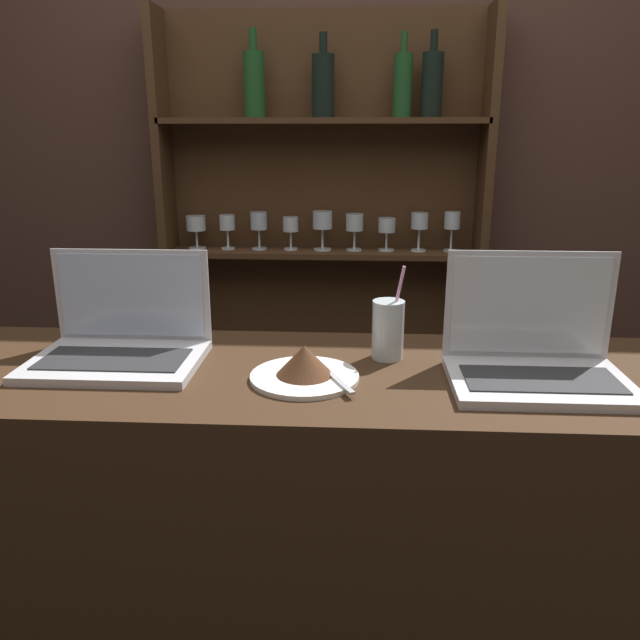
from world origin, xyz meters
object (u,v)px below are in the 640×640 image
(laptop_near, at_px, (121,339))
(cake_plate, at_px, (305,367))
(water_glass, at_px, (388,329))
(laptop_far, at_px, (535,353))

(laptop_near, relative_size, cake_plate, 1.61)
(laptop_near, bearing_deg, water_glass, 4.17)
(laptop_near, relative_size, water_glass, 1.72)
(cake_plate, height_order, water_glass, water_glass)
(laptop_far, distance_m, water_glass, 0.30)
(laptop_near, height_order, water_glass, laptop_near)
(laptop_far, bearing_deg, water_glass, 160.22)
(laptop_far, relative_size, cake_plate, 1.57)
(cake_plate, bearing_deg, laptop_near, 167.02)
(laptop_near, xyz_separation_m, cake_plate, (0.40, -0.09, -0.02))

